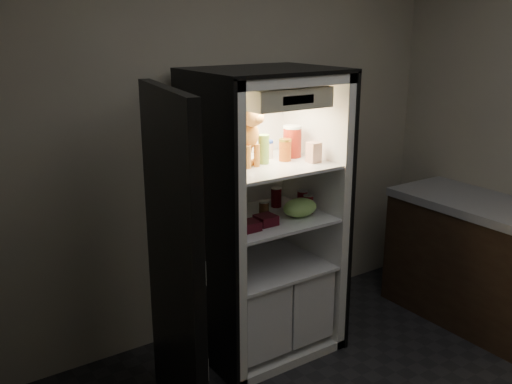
# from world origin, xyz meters

# --- Properties ---
(room_shell) EXTENTS (3.60, 3.60, 3.60)m
(room_shell) POSITION_xyz_m (0.00, 0.00, 1.62)
(room_shell) COLOR white
(room_shell) RESTS_ON floor
(refrigerator) EXTENTS (0.90, 0.72, 1.88)m
(refrigerator) POSITION_xyz_m (0.00, 1.38, 0.79)
(refrigerator) COLOR white
(refrigerator) RESTS_ON floor
(fridge_door) EXTENTS (0.22, 0.87, 1.85)m
(fridge_door) POSITION_xyz_m (-0.85, 0.95, 0.91)
(fridge_door) COLOR black
(fridge_door) RESTS_ON floor
(tabby_cat) EXTENTS (0.37, 0.41, 0.43)m
(tabby_cat) POSITION_xyz_m (-0.14, 1.41, 1.45)
(tabby_cat) COLOR #C87019
(tabby_cat) RESTS_ON refrigerator
(parmesan_shaker) EXTENTS (0.07, 0.07, 0.18)m
(parmesan_shaker) POSITION_xyz_m (-0.01, 1.34, 1.38)
(parmesan_shaker) COLOR #238339
(parmesan_shaker) RESTS_ON refrigerator
(mayo_tub) EXTENTS (0.08, 0.08, 0.12)m
(mayo_tub) POSITION_xyz_m (0.09, 1.45, 1.35)
(mayo_tub) COLOR white
(mayo_tub) RESTS_ON refrigerator
(salsa_jar) EXTENTS (0.08, 0.08, 0.14)m
(salsa_jar) POSITION_xyz_m (0.14, 1.32, 1.36)
(salsa_jar) COLOR maroon
(salsa_jar) RESTS_ON refrigerator
(pepper_jar) EXTENTS (0.12, 0.12, 0.21)m
(pepper_jar) POSITION_xyz_m (0.25, 1.39, 1.39)
(pepper_jar) COLOR #9C2D14
(pepper_jar) RESTS_ON refrigerator
(cream_carton) EXTENTS (0.07, 0.07, 0.13)m
(cream_carton) POSITION_xyz_m (0.26, 1.19, 1.35)
(cream_carton) COLOR white
(cream_carton) RESTS_ON refrigerator
(soda_can_a) EXTENTS (0.07, 0.07, 0.13)m
(soda_can_a) POSITION_xyz_m (0.17, 1.46, 1.01)
(soda_can_a) COLOR black
(soda_can_a) RESTS_ON refrigerator
(soda_can_b) EXTENTS (0.07, 0.07, 0.13)m
(soda_can_b) POSITION_xyz_m (0.28, 1.32, 1.00)
(soda_can_b) COLOR black
(soda_can_b) RESTS_ON refrigerator
(soda_can_c) EXTENTS (0.07, 0.07, 0.12)m
(soda_can_c) POSITION_xyz_m (0.26, 1.23, 1.00)
(soda_can_c) COLOR black
(soda_can_c) RESTS_ON refrigerator
(condiment_jar) EXTENTS (0.07, 0.07, 0.09)m
(condiment_jar) POSITION_xyz_m (0.01, 1.37, 0.99)
(condiment_jar) COLOR #502E17
(condiment_jar) RESTS_ON refrigerator
(grape_bag) EXTENTS (0.24, 0.17, 0.12)m
(grape_bag) POSITION_xyz_m (0.18, 1.21, 1.00)
(grape_bag) COLOR #88CA5E
(grape_bag) RESTS_ON refrigerator
(berry_box_left) EXTENTS (0.11, 0.11, 0.06)m
(berry_box_left) POSITION_xyz_m (-0.23, 1.18, 0.97)
(berry_box_left) COLOR #540E19
(berry_box_left) RESTS_ON refrigerator
(berry_box_right) EXTENTS (0.12, 0.12, 0.06)m
(berry_box_right) POSITION_xyz_m (-0.09, 1.20, 0.97)
(berry_box_right) COLOR #540E19
(berry_box_right) RESTS_ON refrigerator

